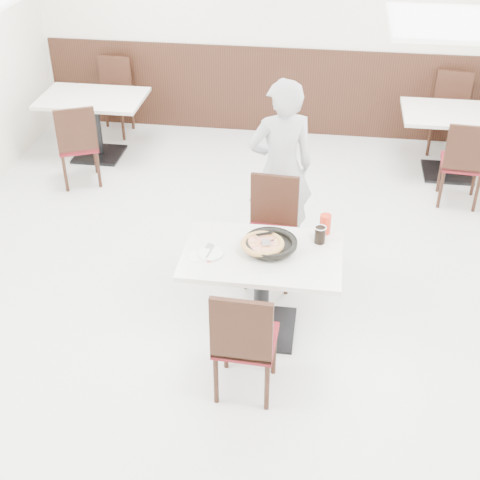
# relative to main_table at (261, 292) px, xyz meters

# --- Properties ---
(floor) EXTENTS (7.00, 7.00, 0.00)m
(floor) POSITION_rel_main_table_xyz_m (-0.25, 0.45, -0.38)
(floor) COLOR beige
(floor) RESTS_ON ground
(wall_back) EXTENTS (6.00, 0.04, 2.80)m
(wall_back) POSITION_rel_main_table_xyz_m (-0.25, 3.95, 1.02)
(wall_back) COLOR silver
(wall_back) RESTS_ON floor
(wainscot_back) EXTENTS (5.90, 0.03, 1.10)m
(wainscot_back) POSITION_rel_main_table_xyz_m (-0.25, 3.93, 0.18)
(wainscot_back) COLOR black
(wainscot_back) RESTS_ON floor
(main_table) EXTENTS (1.23, 0.85, 0.75)m
(main_table) POSITION_rel_main_table_xyz_m (0.00, 0.00, 0.00)
(main_table) COLOR beige
(main_table) RESTS_ON floor
(chair_near) EXTENTS (0.44, 0.44, 0.95)m
(chair_near) POSITION_rel_main_table_xyz_m (-0.04, -0.66, 0.10)
(chair_near) COLOR black
(chair_near) RESTS_ON floor
(chair_far) EXTENTS (0.45, 0.45, 0.95)m
(chair_far) POSITION_rel_main_table_xyz_m (-0.01, 0.70, 0.10)
(chair_far) COLOR black
(chair_far) RESTS_ON floor
(trivet) EXTENTS (0.12, 0.12, 0.04)m
(trivet) POSITION_rel_main_table_xyz_m (-0.01, 0.01, 0.39)
(trivet) COLOR black
(trivet) RESTS_ON main_table
(pizza_pan) EXTENTS (0.37, 0.37, 0.01)m
(pizza_pan) POSITION_rel_main_table_xyz_m (0.05, 0.04, 0.42)
(pizza_pan) COLOR black
(pizza_pan) RESTS_ON trivet
(pizza) EXTENTS (0.31, 0.31, 0.02)m
(pizza) POSITION_rel_main_table_xyz_m (-0.00, 0.01, 0.44)
(pizza) COLOR #BC8846
(pizza) RESTS_ON pizza_pan
(pizza_server) EXTENTS (0.08, 0.10, 0.00)m
(pizza_server) POSITION_rel_main_table_xyz_m (0.03, 0.01, 0.47)
(pizza_server) COLOR silver
(pizza_server) RESTS_ON pizza
(napkin) EXTENTS (0.17, 0.17, 0.00)m
(napkin) POSITION_rel_main_table_xyz_m (-0.47, -0.11, 0.38)
(napkin) COLOR silver
(napkin) RESTS_ON main_table
(side_plate) EXTENTS (0.20, 0.20, 0.01)m
(side_plate) POSITION_rel_main_table_xyz_m (-0.39, -0.07, 0.38)
(side_plate) COLOR white
(side_plate) RESTS_ON napkin
(fork) EXTENTS (0.04, 0.17, 0.00)m
(fork) POSITION_rel_main_table_xyz_m (-0.39, -0.07, 0.39)
(fork) COLOR silver
(fork) RESTS_ON side_plate
(cola_glass) EXTENTS (0.09, 0.09, 0.13)m
(cola_glass) POSITION_rel_main_table_xyz_m (0.42, 0.21, 0.44)
(cola_glass) COLOR black
(cola_glass) RESTS_ON main_table
(red_cup) EXTENTS (0.09, 0.09, 0.16)m
(red_cup) POSITION_rel_main_table_xyz_m (0.46, 0.35, 0.45)
(red_cup) COLOR red
(red_cup) RESTS_ON main_table
(diner_person) EXTENTS (0.71, 0.59, 1.68)m
(diner_person) POSITION_rel_main_table_xyz_m (0.03, 1.22, 0.47)
(diner_person) COLOR silver
(diner_person) RESTS_ON floor
(bg_table_left) EXTENTS (1.20, 0.81, 0.75)m
(bg_table_left) POSITION_rel_main_table_xyz_m (-2.32, 2.92, 0.00)
(bg_table_left) COLOR beige
(bg_table_left) RESTS_ON floor
(bg_chair_left_near) EXTENTS (0.56, 0.56, 0.95)m
(bg_chair_left_near) POSITION_rel_main_table_xyz_m (-2.29, 2.24, 0.10)
(bg_chair_left_near) COLOR black
(bg_chair_left_near) RESTS_ON floor
(bg_chair_left_far) EXTENTS (0.44, 0.44, 0.95)m
(bg_chair_left_far) POSITION_rel_main_table_xyz_m (-2.31, 3.58, 0.10)
(bg_chair_left_far) COLOR black
(bg_chair_left_far) RESTS_ON floor
(bg_table_right) EXTENTS (1.23, 0.84, 0.75)m
(bg_table_right) POSITION_rel_main_table_xyz_m (1.82, 3.02, 0.00)
(bg_table_right) COLOR beige
(bg_table_right) RESTS_ON floor
(bg_chair_right_near) EXTENTS (0.45, 0.45, 0.95)m
(bg_chair_right_near) POSITION_rel_main_table_xyz_m (1.83, 2.38, 0.10)
(bg_chair_right_near) COLOR black
(bg_chair_right_near) RESTS_ON floor
(bg_chair_right_far) EXTENTS (0.48, 0.48, 0.95)m
(bg_chair_right_far) POSITION_rel_main_table_xyz_m (1.84, 3.63, 0.10)
(bg_chair_right_far) COLOR black
(bg_chair_right_far) RESTS_ON floor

